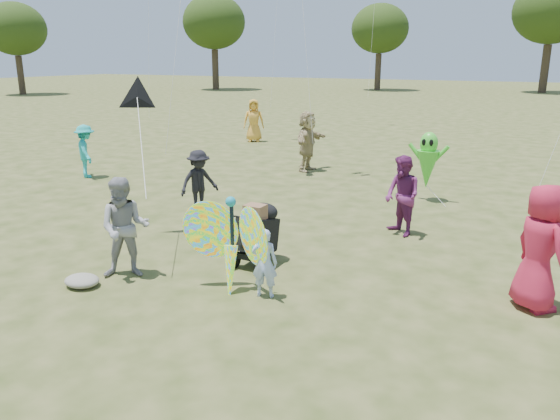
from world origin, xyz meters
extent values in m
plane|color=#51592B|center=(0.00, 0.00, 0.00)|extent=(160.00, 160.00, 0.00)
imported|color=#ABC2F2|center=(0.02, 0.55, 0.54)|extent=(0.45, 0.35, 1.08)
imported|color=gray|center=(-2.39, 0.22, 0.84)|extent=(1.03, 0.97, 1.68)
ellipsoid|color=gray|center=(-2.76, -0.43, 0.09)|extent=(0.58, 0.48, 0.19)
imported|color=#B41C39|center=(3.69, 1.96, 0.92)|extent=(1.04, 1.06, 1.84)
imported|color=black|center=(-3.52, 3.93, 0.74)|extent=(0.92, 1.10, 1.48)
imported|color=tan|center=(-3.26, 9.49, 0.95)|extent=(0.58, 1.77, 1.90)
imported|color=#6B235C|center=(1.08, 4.43, 0.82)|extent=(1.01, 0.99, 1.63)
imported|color=gold|center=(-7.83, 14.13, 0.89)|extent=(1.04, 0.90, 1.79)
imported|color=#1EA7A7|center=(-8.80, 5.63, 0.79)|extent=(1.17, 1.08, 1.58)
cube|color=black|center=(-0.74, 1.68, 0.55)|extent=(0.49, 0.87, 0.71)
cube|color=black|center=(-0.74, 1.68, 0.22)|extent=(0.43, 0.70, 0.10)
ellipsoid|color=black|center=(-0.74, 1.93, 0.88)|extent=(0.51, 0.45, 0.33)
cylinder|color=black|center=(-0.98, 1.33, 0.15)|extent=(0.06, 0.30, 0.30)
cylinder|color=black|center=(-0.50, 1.33, 0.15)|extent=(0.06, 0.30, 0.30)
cylinder|color=black|center=(-0.74, 2.13, 0.11)|extent=(0.06, 0.22, 0.22)
cylinder|color=black|center=(-0.74, 1.20, 0.98)|extent=(0.44, 0.04, 0.03)
cube|color=#8E6344|center=(-0.74, 1.63, 0.96)|extent=(0.35, 0.29, 0.26)
ellipsoid|color=red|center=(-0.95, 0.57, 0.92)|extent=(0.98, 0.71, 1.24)
ellipsoid|color=red|center=(-0.19, 0.57, 0.92)|extent=(0.98, 0.71, 1.24)
cylinder|color=black|center=(-0.57, 0.59, 0.87)|extent=(0.06, 0.06, 1.00)
cone|color=red|center=(-0.52, 0.42, 0.30)|extent=(0.36, 0.49, 0.93)
sphere|color=teal|center=(-0.57, 0.57, 1.42)|extent=(0.16, 0.16, 0.16)
cone|color=black|center=(-3.69, 2.22, 2.77)|extent=(0.89, 0.62, 0.81)
cylinder|color=silver|center=(-2.84, 1.27, 2.06)|extent=(1.72, 1.91, 1.43)
cone|color=#45D231|center=(0.93, 7.45, 0.80)|extent=(0.56, 0.56, 0.95)
ellipsoid|color=#45D231|center=(0.93, 7.45, 1.45)|extent=(0.44, 0.39, 0.57)
ellipsoid|color=black|center=(0.84, 7.27, 1.50)|extent=(0.10, 0.05, 0.17)
ellipsoid|color=black|center=(1.02, 7.27, 1.50)|extent=(0.10, 0.05, 0.17)
cylinder|color=#45D231|center=(0.63, 7.45, 1.20)|extent=(0.43, 0.10, 0.49)
cylinder|color=#45D231|center=(1.23, 7.45, 1.20)|extent=(0.43, 0.10, 0.49)
cylinder|color=silver|center=(1.23, 7.25, 0.20)|extent=(0.61, 0.41, 0.41)
cylinder|color=#3A2D21|center=(-30.00, 45.00, 2.10)|extent=(0.70, 0.70, 4.20)
ellipsoid|color=#2B4214|center=(-30.00, 45.00, 7.00)|extent=(6.60, 6.60, 5.61)
cylinder|color=#3A2D21|center=(-14.00, 52.00, 1.89)|extent=(0.63, 0.63, 3.78)
ellipsoid|color=#2B4214|center=(-14.00, 52.00, 6.30)|extent=(5.94, 5.94, 5.05)
cylinder|color=#3A2D21|center=(2.00, 55.00, 2.31)|extent=(0.77, 0.77, 4.62)
ellipsoid|color=#2B4214|center=(2.00, 55.00, 7.70)|extent=(7.26, 7.26, 6.17)
cylinder|color=#3A2D21|center=(-42.00, 30.00, 1.78)|extent=(0.59, 0.59, 3.57)
ellipsoid|color=#2B4214|center=(-42.00, 30.00, 5.95)|extent=(5.61, 5.61, 4.77)
camera|label=1|loc=(3.68, -6.19, 3.54)|focal=35.00mm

